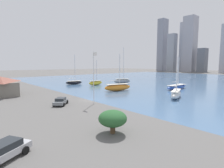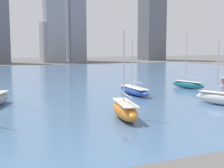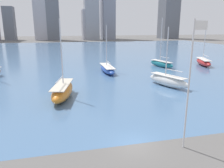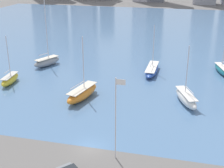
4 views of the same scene
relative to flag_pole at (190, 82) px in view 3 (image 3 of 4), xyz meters
The scene contains 9 objects.
ground_plane 7.42m from the flag_pole, 160.19° to the left, with size 500.00×500.00×0.00m, color #605E5B.
harbor_water 71.84m from the flag_pole, 93.27° to the left, with size 180.00×140.00×0.00m.
flag_pole is the anchor object (origin of this frame).
distant_city_skyline 174.41m from the flag_pole, 90.70° to the left, with size 193.67×23.31×74.92m.
sailboat_white 21.49m from the flag_pole, 66.52° to the left, with size 5.12×8.82×10.45m.
sailboat_orange 20.12m from the flag_pole, 121.73° to the left, with size 4.51×9.65×11.59m.
sailboat_red 47.16m from the flag_pole, 52.56° to the left, with size 5.62×10.41×10.37m.
sailboat_blue 34.62m from the flag_pole, 89.34° to the left, with size 2.70×11.03×10.82m.
sailboat_teal 41.17m from the flag_pole, 67.00° to the left, with size 4.05×8.79×12.72m.
Camera 3 is at (-6.26, -17.01, 10.47)m, focal length 35.00 mm.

